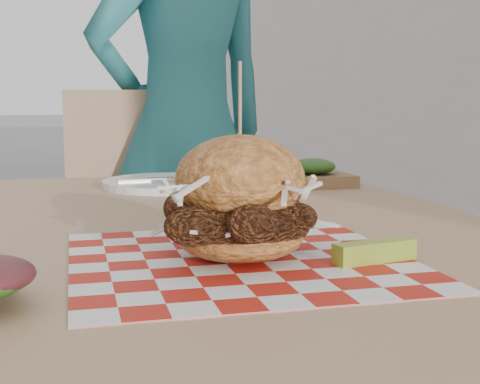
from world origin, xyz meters
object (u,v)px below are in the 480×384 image
at_px(patio_chair, 145,231).
at_px(sandwich, 240,206).
at_px(diner, 185,131).
at_px(patio_table, 211,276).

relative_size(patio_chair, sandwich, 4.52).
relative_size(diner, patio_chair, 1.74).
bearing_deg(patio_table, diner, 82.44).
height_order(patio_table, patio_chair, patio_chair).
relative_size(patio_table, sandwich, 5.71).
bearing_deg(patio_chair, patio_table, -87.77).
bearing_deg(sandwich, patio_table, 86.08).
xyz_separation_m(patio_table, patio_chair, (0.00, 0.95, -0.12)).
bearing_deg(patio_chair, diner, 36.11).
distance_m(diner, patio_chair, 0.32).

